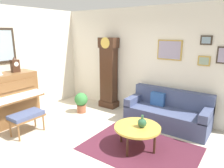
# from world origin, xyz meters

# --- Properties ---
(ground_plane) EXTENTS (6.40, 6.00, 0.10)m
(ground_plane) POSITION_xyz_m (0.00, 0.00, -0.05)
(ground_plane) COLOR beige
(wall_left) EXTENTS (0.13, 4.90, 2.80)m
(wall_left) POSITION_xyz_m (-2.60, -0.01, 1.41)
(wall_left) COLOR silver
(wall_left) RESTS_ON ground_plane
(wall_back) EXTENTS (5.30, 0.13, 2.80)m
(wall_back) POSITION_xyz_m (0.02, 2.40, 1.40)
(wall_back) COLOR silver
(wall_back) RESTS_ON ground_plane
(area_rug) EXTENTS (2.10, 1.50, 0.01)m
(area_rug) POSITION_xyz_m (0.91, 0.63, 0.00)
(area_rug) COLOR #4C1E2D
(area_rug) RESTS_ON ground_plane
(piano) EXTENTS (0.87, 1.44, 1.23)m
(piano) POSITION_xyz_m (-2.23, -0.21, 0.62)
(piano) COLOR brown
(piano) RESTS_ON ground_plane
(piano_bench) EXTENTS (0.42, 0.70, 0.48)m
(piano_bench) POSITION_xyz_m (-1.39, -0.24, 0.41)
(piano_bench) COLOR brown
(piano_bench) RESTS_ON ground_plane
(grandfather_clock) EXTENTS (0.52, 0.34, 2.03)m
(grandfather_clock) POSITION_xyz_m (-0.94, 2.16, 0.96)
(grandfather_clock) COLOR #3D2316
(grandfather_clock) RESTS_ON ground_plane
(couch) EXTENTS (1.90, 0.80, 0.84)m
(couch) POSITION_xyz_m (0.95, 1.93, 0.31)
(couch) COLOR #424C70
(couch) RESTS_ON ground_plane
(coffee_table) EXTENTS (0.88, 0.88, 0.44)m
(coffee_table) POSITION_xyz_m (0.84, 0.64, 0.41)
(coffee_table) COLOR gold
(coffee_table) RESTS_ON ground_plane
(mantel_clock) EXTENTS (0.13, 0.18, 0.38)m
(mantel_clock) POSITION_xyz_m (-2.23, 0.11, 1.40)
(mantel_clock) COLOR #3D2316
(mantel_clock) RESTS_ON piano
(teacup) EXTENTS (0.12, 0.12, 0.06)m
(teacup) POSITION_xyz_m (-2.19, -0.28, 1.25)
(teacup) COLOR #ADC6D6
(teacup) RESTS_ON piano
(green_jug) EXTENTS (0.17, 0.17, 0.24)m
(green_jug) POSITION_xyz_m (0.92, 0.67, 0.53)
(green_jug) COLOR #234C33
(green_jug) RESTS_ON coffee_table
(potted_plant) EXTENTS (0.36, 0.36, 0.56)m
(potted_plant) POSITION_xyz_m (-1.29, 1.35, 0.32)
(potted_plant) COLOR #935138
(potted_plant) RESTS_ON ground_plane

